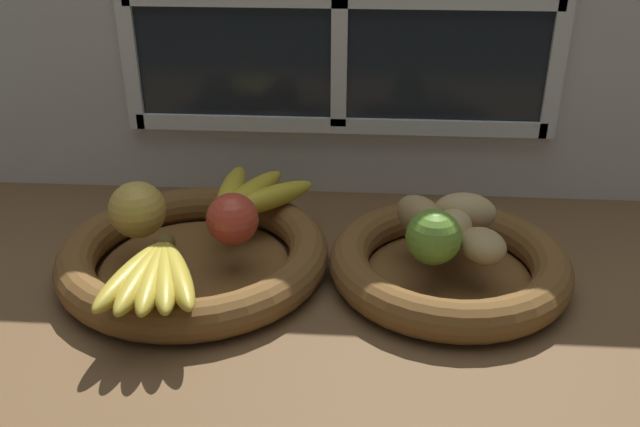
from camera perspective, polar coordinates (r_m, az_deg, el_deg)
name	(u,v)px	position (r cm, az deg, el deg)	size (l,w,h in cm)	color
ground_plane	(327,295)	(88.12, 0.63, -6.87)	(140.00, 90.00, 3.00)	brown
back_wall	(340,19)	(104.99, 1.71, 16.06)	(140.00, 4.60, 55.00)	silver
fruit_bowl_left	(194,255)	(90.63, -10.51, -3.47)	(35.24, 35.24, 5.07)	brown
fruit_bowl_right	(449,264)	(88.69, 10.76, -4.21)	(30.75, 30.75, 5.07)	brown
apple_red_right	(232,219)	(85.70, -7.37, -0.47)	(6.66, 6.66, 6.66)	#CC422D
apple_golden_left	(137,210)	(89.70, -15.09, 0.31)	(7.34, 7.34, 7.34)	gold
banana_bunch_front	(154,275)	(79.28, -13.77, -5.02)	(12.69, 16.71, 2.96)	gold
banana_bunch_back	(249,194)	(96.19, -5.99, 1.61)	(13.97, 16.76, 3.21)	gold
potato_back	(465,212)	(90.49, 12.06, 0.12)	(8.17, 5.15, 5.13)	tan
potato_small	(483,246)	(84.01, 13.51, -2.66)	(6.44, 5.32, 4.01)	tan
potato_large	(452,229)	(86.21, 11.04, -1.28)	(6.31, 4.81, 4.85)	tan
potato_oblong	(420,216)	(88.33, 8.44, -0.24)	(8.23, 4.64, 5.12)	#A38451
lime_near	(433,237)	(81.91, 9.52, -1.96)	(6.74, 6.74, 6.74)	#6B9E33
chili_pepper	(467,236)	(88.13, 12.27, -1.84)	(1.89, 1.89, 11.11)	red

